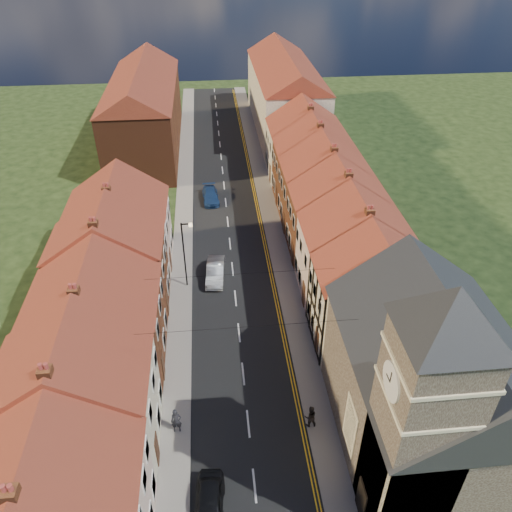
{
  "coord_description": "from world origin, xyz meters",
  "views": [
    {
      "loc": [
        -1.41,
        -13.02,
        25.94
      ],
      "look_at": [
        1.75,
        18.8,
        3.5
      ],
      "focal_mm": 35.0,
      "sensor_mm": 36.0,
      "label": 1
    }
  ],
  "objects_px": {
    "car_far": "(211,196)",
    "car_mid": "(215,272)",
    "car_near": "(209,505)",
    "lamppost": "(185,251)",
    "pedestrian_right": "(310,416)",
    "church": "(432,381)",
    "pedestrian_left": "(176,421)"
  },
  "relations": [
    {
      "from": "car_far",
      "to": "lamppost",
      "type": "bearing_deg",
      "value": -102.32
    },
    {
      "from": "church",
      "to": "car_near",
      "type": "relative_size",
      "value": 3.96
    },
    {
      "from": "church",
      "to": "car_mid",
      "type": "xyz_separation_m",
      "value": [
        -10.86,
        17.53,
        -5.19
      ]
    },
    {
      "from": "lamppost",
      "to": "pedestrian_right",
      "type": "xyz_separation_m",
      "value": [
        7.51,
        -14.51,
        -2.63
      ]
    },
    {
      "from": "church",
      "to": "pedestrian_right",
      "type": "height_order",
      "value": "church"
    },
    {
      "from": "pedestrian_right",
      "to": "car_far",
      "type": "bearing_deg",
      "value": -81.15
    },
    {
      "from": "church",
      "to": "car_near",
      "type": "height_order",
      "value": "church"
    },
    {
      "from": "car_near",
      "to": "car_far",
      "type": "relative_size",
      "value": 0.95
    },
    {
      "from": "car_near",
      "to": "pedestrian_right",
      "type": "relative_size",
      "value": 2.42
    },
    {
      "from": "pedestrian_right",
      "to": "car_near",
      "type": "bearing_deg",
      "value": 35.74
    },
    {
      "from": "car_near",
      "to": "pedestrian_right",
      "type": "xyz_separation_m",
      "value": [
        6.17,
        4.68,
        0.26
      ]
    },
    {
      "from": "lamppost",
      "to": "car_far",
      "type": "height_order",
      "value": "lamppost"
    },
    {
      "from": "car_near",
      "to": "car_mid",
      "type": "relative_size",
      "value": 0.93
    },
    {
      "from": "car_near",
      "to": "car_far",
      "type": "xyz_separation_m",
      "value": [
        0.89,
        33.82,
        -0.07
      ]
    },
    {
      "from": "church",
      "to": "car_far",
      "type": "distance_m",
      "value": 33.58
    },
    {
      "from": "lamppost",
      "to": "car_mid",
      "type": "relative_size",
      "value": 1.45
    },
    {
      "from": "lamppost",
      "to": "pedestrian_right",
      "type": "height_order",
      "value": "lamppost"
    },
    {
      "from": "car_mid",
      "to": "car_far",
      "type": "bearing_deg",
      "value": 95.44
    },
    {
      "from": "church",
      "to": "pedestrian_right",
      "type": "bearing_deg",
      "value": 159.09
    },
    {
      "from": "car_near",
      "to": "lamppost",
      "type": "bearing_deg",
      "value": 98.82
    },
    {
      "from": "car_far",
      "to": "church",
      "type": "bearing_deg",
      "value": -74.38
    },
    {
      "from": "car_near",
      "to": "pedestrian_left",
      "type": "bearing_deg",
      "value": 114.4
    },
    {
      "from": "church",
      "to": "lamppost",
      "type": "relative_size",
      "value": 2.53
    },
    {
      "from": "pedestrian_right",
      "to": "lamppost",
      "type": "bearing_deg",
      "value": -64.06
    },
    {
      "from": "church",
      "to": "car_mid",
      "type": "relative_size",
      "value": 3.67
    },
    {
      "from": "car_near",
      "to": "pedestrian_left",
      "type": "xyz_separation_m",
      "value": [
        -1.81,
        5.08,
        0.35
      ]
    },
    {
      "from": "car_far",
      "to": "car_mid",
      "type": "bearing_deg",
      "value": -93.31
    },
    {
      "from": "church",
      "to": "pedestrian_right",
      "type": "distance_m",
      "value": 7.83
    },
    {
      "from": "pedestrian_right",
      "to": "car_mid",
      "type": "bearing_deg",
      "value": -72.73
    },
    {
      "from": "church",
      "to": "lamppost",
      "type": "xyz_separation_m",
      "value": [
        -13.17,
        16.68,
        -2.34
      ]
    },
    {
      "from": "car_mid",
      "to": "pedestrian_left",
      "type": "distance_m",
      "value": 15.23
    },
    {
      "from": "church",
      "to": "pedestrian_right",
      "type": "xyz_separation_m",
      "value": [
        -5.66,
        2.16,
        -4.96
      ]
    }
  ]
}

